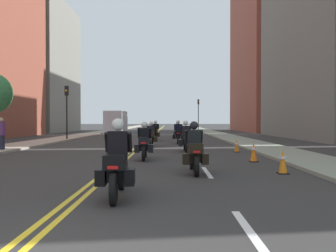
{
  "coord_description": "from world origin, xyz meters",
  "views": [
    {
      "loc": [
        1.93,
        -3.08,
        1.61
      ],
      "look_at": [
        1.79,
        22.06,
        1.25
      ],
      "focal_mm": 37.98,
      "sensor_mm": 36.0,
      "label": 1
    }
  ],
  "objects": [
    {
      "name": "sidewalk_left",
      "position": [
        -7.49,
        48.0,
        0.06
      ],
      "size": [
        2.61,
        144.0,
        0.12
      ],
      "primitive_type": "cube",
      "color": "#A39688",
      "rests_on": "ground"
    },
    {
      "name": "building_right_1",
      "position": [
        15.94,
        30.13,
        11.86
      ],
      "size": [
        6.19,
        19.06,
        23.72
      ],
      "color": "slate",
      "rests_on": "ground"
    },
    {
      "name": "traffic_cone_2",
      "position": [
        5.37,
        7.72,
        0.38
      ],
      "size": [
        0.32,
        0.32,
        0.77
      ],
      "color": "black",
      "rests_on": "ground"
    },
    {
      "name": "motorcycle_1",
      "position": [
        2.68,
        7.8,
        0.65
      ],
      "size": [
        0.77,
        2.2,
        1.6
      ],
      "rotation": [
        0.0,
        0.0,
        0.02
      ],
      "color": "black",
      "rests_on": "ground"
    },
    {
      "name": "sidewalk_right",
      "position": [
        7.49,
        48.0,
        0.06
      ],
      "size": [
        2.61,
        144.0,
        0.12
      ],
      "primitive_type": "cube",
      "color": "gray",
      "rests_on": "ground"
    },
    {
      "name": "motorcycle_6",
      "position": [
        0.74,
        25.83,
        0.67
      ],
      "size": [
        0.77,
        2.1,
        1.65
      ],
      "rotation": [
        0.0,
        0.0,
        -0.02
      ],
      "color": "black",
      "rests_on": "ground"
    },
    {
      "name": "motorcycle_5",
      "position": [
        2.51,
        22.01,
        0.66
      ],
      "size": [
        0.77,
        2.19,
        1.66
      ],
      "rotation": [
        0.0,
        0.0,
        -0.03
      ],
      "color": "black",
      "rests_on": "ground"
    },
    {
      "name": "traffic_light_near",
      "position": [
        -6.58,
        26.14,
        3.12
      ],
      "size": [
        0.28,
        0.38,
        4.5
      ],
      "color": "black",
      "rests_on": "ground"
    },
    {
      "name": "building_left_2",
      "position": [
        -16.74,
        48.08,
        9.25
      ],
      "size": [
        7.78,
        15.07,
        18.51
      ],
      "color": "gray",
      "rests_on": "ground"
    },
    {
      "name": "building_right_2",
      "position": [
        16.77,
        51.77,
        13.66
      ],
      "size": [
        7.85,
        19.73,
        27.32
      ],
      "color": "#954837",
      "rests_on": "ground"
    },
    {
      "name": "motorcycle_7",
      "position": [
        2.63,
        29.7,
        0.65
      ],
      "size": [
        0.78,
        2.12,
        1.61
      ],
      "rotation": [
        0.0,
        0.0,
        0.05
      ],
      "color": "black",
      "rests_on": "ground"
    },
    {
      "name": "traffic_cone_0",
      "position": [
        5.23,
        10.89,
        0.4
      ],
      "size": [
        0.34,
        0.34,
        0.81
      ],
      "color": "black",
      "rests_on": "ground"
    },
    {
      "name": "traffic_cone_1",
      "position": [
        5.38,
        15.23,
        0.34
      ],
      "size": [
        0.31,
        0.31,
        0.68
      ],
      "color": "black",
      "rests_on": "ground"
    },
    {
      "name": "motorcycle_3",
      "position": [
        2.74,
        15.24,
        0.66
      ],
      "size": [
        0.76,
        2.2,
        1.63
      ],
      "rotation": [
        0.0,
        0.0,
        0.0
      ],
      "color": "black",
      "rests_on": "ground"
    },
    {
      "name": "ground_plane",
      "position": [
        0.0,
        48.0,
        0.0
      ],
      "size": [
        264.0,
        264.0,
        0.0
      ],
      "primitive_type": "plane",
      "color": "#302F2E"
    },
    {
      "name": "pedestrian_1",
      "position": [
        -6.84,
        15.28,
        0.92
      ],
      "size": [
        0.5,
        0.29,
        1.77
      ],
      "rotation": [
        0.0,
        0.0,
        2.92
      ],
      "color": "#212436",
      "rests_on": "ground"
    },
    {
      "name": "motorcycle_0",
      "position": [
        0.84,
        4.29,
        0.67
      ],
      "size": [
        0.78,
        2.21,
        1.66
      ],
      "rotation": [
        0.0,
        0.0,
        0.04
      ],
      "color": "black",
      "rests_on": "ground"
    },
    {
      "name": "motorcycle_2",
      "position": [
        0.86,
        11.64,
        0.65
      ],
      "size": [
        0.77,
        2.19,
        1.58
      ],
      "rotation": [
        0.0,
        0.0,
        0.03
      ],
      "color": "black",
      "rests_on": "ground"
    },
    {
      "name": "motorcycle_4",
      "position": [
        0.77,
        18.91,
        0.64
      ],
      "size": [
        0.76,
        2.24,
        1.58
      ],
      "rotation": [
        0.0,
        0.0,
        -0.01
      ],
      "color": "black",
      "rests_on": "ground"
    },
    {
      "name": "centreline_yellow_outer",
      "position": [
        0.12,
        48.0,
        0.0
      ],
      "size": [
        0.12,
        132.0,
        0.01
      ],
      "primitive_type": "cube",
      "color": "yellow",
      "rests_on": "ground"
    },
    {
      "name": "traffic_light_far",
      "position": [
        6.58,
        55.15,
        3.51
      ],
      "size": [
        0.28,
        0.38,
        5.13
      ],
      "color": "black",
      "rests_on": "ground"
    },
    {
      "name": "parked_truck",
      "position": [
        -4.78,
        41.43,
        1.27
      ],
      "size": [
        2.2,
        6.5,
        2.8
      ],
      "color": "#B7B0C9",
      "rests_on": "ground"
    },
    {
      "name": "centreline_yellow_inner",
      "position": [
        -0.12,
        48.0,
        0.0
      ],
      "size": [
        0.12,
        132.0,
        0.01
      ],
      "primitive_type": "cube",
      "color": "yellow",
      "rests_on": "ground"
    },
    {
      "name": "lane_dashes_white",
      "position": [
        3.09,
        29.0,
        0.0
      ],
      "size": [
        0.14,
        56.4,
        0.01
      ],
      "color": "silver",
      "rests_on": "ground"
    }
  ]
}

